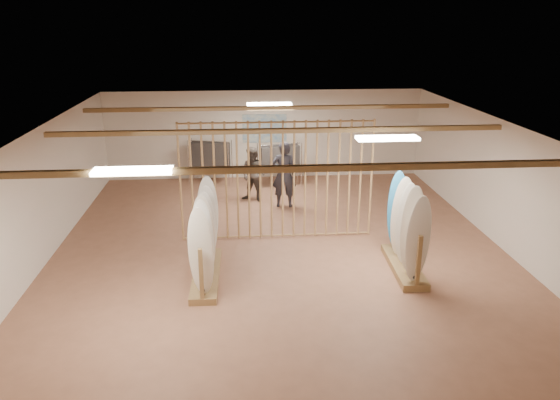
{
  "coord_description": "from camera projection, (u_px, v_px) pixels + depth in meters",
  "views": [
    {
      "loc": [
        -0.92,
        -11.15,
        4.96
      ],
      "look_at": [
        0.0,
        0.0,
        1.2
      ],
      "focal_mm": 35.0,
      "sensor_mm": 36.0,
      "label": 1
    }
  ],
  "objects": [
    {
      "name": "floor",
      "position": [
        280.0,
        251.0,
        12.19
      ],
      "size": [
        12.0,
        12.0,
        0.0
      ],
      "primitive_type": "plane",
      "color": "#9C674B",
      "rests_on": "ground"
    },
    {
      "name": "ceiling",
      "position": [
        280.0,
        127.0,
        11.3
      ],
      "size": [
        12.0,
        12.0,
        0.0
      ],
      "primitive_type": "plane",
      "rotation": [
        3.14,
        0.0,
        0.0
      ],
      "color": "gray",
      "rests_on": "ground"
    },
    {
      "name": "wall_back",
      "position": [
        265.0,
        135.0,
        17.41
      ],
      "size": [
        12.0,
        0.0,
        12.0
      ],
      "primitive_type": "plane",
      "rotation": [
        1.57,
        0.0,
        0.0
      ],
      "color": "silver",
      "rests_on": "ground"
    },
    {
      "name": "wall_front",
      "position": [
        324.0,
        354.0,
        6.07
      ],
      "size": [
        12.0,
        0.0,
        12.0
      ],
      "primitive_type": "plane",
      "rotation": [
        -1.57,
        0.0,
        0.0
      ],
      "color": "silver",
      "rests_on": "ground"
    },
    {
      "name": "wall_left",
      "position": [
        41.0,
        197.0,
        11.35
      ],
      "size": [
        0.0,
        12.0,
        12.0
      ],
      "primitive_type": "plane",
      "rotation": [
        1.57,
        0.0,
        1.57
      ],
      "color": "silver",
      "rests_on": "ground"
    },
    {
      "name": "wall_right",
      "position": [
        504.0,
        186.0,
        12.13
      ],
      "size": [
        0.0,
        12.0,
        12.0
      ],
      "primitive_type": "plane",
      "rotation": [
        1.57,
        0.0,
        -1.57
      ],
      "color": "silver",
      "rests_on": "ground"
    },
    {
      "name": "ceiling_slats",
      "position": [
        280.0,
        131.0,
        11.32
      ],
      "size": [
        9.5,
        6.12,
        0.1
      ],
      "primitive_type": "cube",
      "color": "olive",
      "rests_on": "ground"
    },
    {
      "name": "light_panels",
      "position": [
        280.0,
        130.0,
        11.32
      ],
      "size": [
        1.2,
        0.35,
        0.06
      ],
      "primitive_type": "cube",
      "color": "white",
      "rests_on": "ground"
    },
    {
      "name": "bamboo_partition",
      "position": [
        277.0,
        181.0,
        12.5
      ],
      "size": [
        4.45,
        0.05,
        2.78
      ],
      "color": "tan",
      "rests_on": "ground"
    },
    {
      "name": "poster",
      "position": [
        264.0,
        128.0,
        17.33
      ],
      "size": [
        1.4,
        0.03,
        0.9
      ],
      "primitive_type": "cube",
      "color": "#3473B6",
      "rests_on": "ground"
    },
    {
      "name": "rack_left",
      "position": [
        205.0,
        249.0,
        10.74
      ],
      "size": [
        0.55,
        2.3,
        1.84
      ],
      "rotation": [
        0.0,
        0.0,
        -0.02
      ],
      "color": "olive",
      "rests_on": "floor"
    },
    {
      "name": "rack_right",
      "position": [
        406.0,
        240.0,
        11.09
      ],
      "size": [
        0.61,
        2.02,
        1.9
      ],
      "rotation": [
        0.0,
        0.0,
        -0.05
      ],
      "color": "olive",
      "rests_on": "floor"
    },
    {
      "name": "clothing_rack_a",
      "position": [
        210.0,
        155.0,
        16.87
      ],
      "size": [
        1.25,
        0.66,
        1.39
      ],
      "rotation": [
        0.0,
        0.0,
        -0.29
      ],
      "color": "silver",
      "rests_on": "floor"
    },
    {
      "name": "clothing_rack_b",
      "position": [
        280.0,
        159.0,
        16.51
      ],
      "size": [
        1.26,
        0.57,
        1.38
      ],
      "rotation": [
        0.0,
        0.0,
        0.22
      ],
      "color": "silver",
      "rests_on": "floor"
    },
    {
      "name": "shopper_a",
      "position": [
        284.0,
        170.0,
        14.74
      ],
      "size": [
        0.81,
        0.6,
        2.07
      ],
      "primitive_type": "imported",
      "rotation": [
        0.0,
        0.0,
        3.02
      ],
      "color": "#26252D",
      "rests_on": "floor"
    },
    {
      "name": "shopper_b",
      "position": [
        253.0,
        171.0,
        15.24
      ],
      "size": [
        1.06,
        0.98,
        1.75
      ],
      "primitive_type": "imported",
      "rotation": [
        0.0,
        0.0,
        -0.49
      ],
      "color": "#3D352F",
      "rests_on": "floor"
    }
  ]
}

